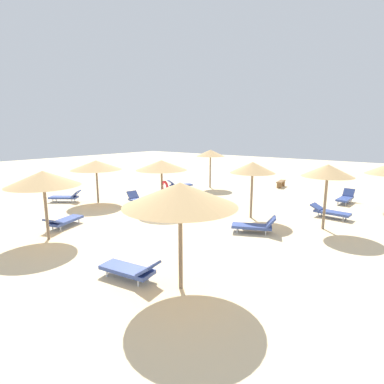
{
  "coord_description": "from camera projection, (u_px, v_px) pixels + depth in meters",
  "views": [
    {
      "loc": [
        9.58,
        -9.35,
        4.32
      ],
      "look_at": [
        0.0,
        3.0,
        1.2
      ],
      "focal_mm": 28.33,
      "sensor_mm": 36.0,
      "label": 1
    }
  ],
  "objects": [
    {
      "name": "ground_plane",
      "position": [
        152.0,
        228.0,
        13.85
      ],
      "size": [
        80.0,
        80.0,
        0.0
      ],
      "primitive_type": "plane",
      "color": "beige"
    },
    {
      "name": "parasol_0",
      "position": [
        162.0,
        166.0,
        16.96
      ],
      "size": [
        2.89,
        2.89,
        2.76
      ],
      "color": "#75604C",
      "rests_on": "ground"
    },
    {
      "name": "parasol_1",
      "position": [
        43.0,
        179.0,
        11.91
      ],
      "size": [
        2.84,
        2.84,
        2.82
      ],
      "color": "#75604C",
      "rests_on": "ground"
    },
    {
      "name": "parasol_2",
      "position": [
        328.0,
        171.0,
        13.19
      ],
      "size": [
        2.21,
        2.21,
        2.93
      ],
      "color": "#75604C",
      "rests_on": "ground"
    },
    {
      "name": "parasol_3",
      "position": [
        180.0,
        195.0,
        8.01
      ],
      "size": [
        3.1,
        3.1,
        3.01
      ],
      "color": "#75604C",
      "rests_on": "ground"
    },
    {
      "name": "parasol_4",
      "position": [
        253.0,
        168.0,
        15.01
      ],
      "size": [
        2.25,
        2.25,
        2.86
      ],
      "color": "#75604C",
      "rests_on": "ground"
    },
    {
      "name": "parasol_5",
      "position": [
        96.0,
        165.0,
        18.35
      ],
      "size": [
        3.05,
        3.05,
        2.62
      ],
      "color": "#75604C",
      "rests_on": "ground"
    },
    {
      "name": "parasol_6",
      "position": [
        210.0,
        153.0,
        23.37
      ],
      "size": [
        2.22,
        2.22,
        2.96
      ],
      "color": "#75604C",
      "rests_on": "ground"
    },
    {
      "name": "lounger_0",
      "position": [
        138.0,
        200.0,
        18.07
      ],
      "size": [
        1.97,
        1.06,
        0.75
      ],
      "color": "#33478C",
      "rests_on": "ground"
    },
    {
      "name": "lounger_1",
      "position": [
        64.0,
        221.0,
        13.89
      ],
      "size": [
        1.2,
        2.02,
        0.61
      ],
      "color": "#33478C",
      "rests_on": "ground"
    },
    {
      "name": "lounger_2",
      "position": [
        329.0,
        212.0,
        15.47
      ],
      "size": [
        1.96,
        0.8,
        0.61
      ],
      "color": "#33478C",
      "rests_on": "ground"
    },
    {
      "name": "lounger_3",
      "position": [
        130.0,
        269.0,
        8.96
      ],
      "size": [
        1.98,
        0.93,
        0.68
      ],
      "color": "#33478C",
      "rests_on": "ground"
    },
    {
      "name": "lounger_4",
      "position": [
        255.0,
        226.0,
        13.11
      ],
      "size": [
        1.95,
        1.37,
        0.78
      ],
      "color": "#33478C",
      "rests_on": "ground"
    },
    {
      "name": "lounger_5",
      "position": [
        66.0,
        197.0,
        18.94
      ],
      "size": [
        1.9,
        1.63,
        0.73
      ],
      "color": "#33478C",
      "rests_on": "ground"
    },
    {
      "name": "lounger_6",
      "position": [
        179.0,
        185.0,
        23.23
      ],
      "size": [
        1.43,
        1.97,
        0.73
      ],
      "color": "#33478C",
      "rests_on": "ground"
    },
    {
      "name": "lounger_7",
      "position": [
        346.0,
        198.0,
        18.64
      ],
      "size": [
        0.73,
        1.88,
        0.8
      ],
      "color": "#33478C",
      "rests_on": "ground"
    },
    {
      "name": "bench_0",
      "position": [
        281.0,
        183.0,
        24.01
      ],
      "size": [
        0.62,
        1.54,
        0.49
      ],
      "color": "brown",
      "rests_on": "ground"
    }
  ]
}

